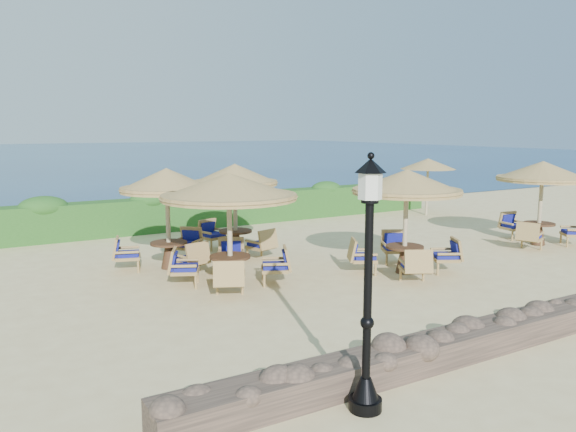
% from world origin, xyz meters
% --- Properties ---
extents(ground, '(120.00, 120.00, 0.00)m').
position_xyz_m(ground, '(0.00, 0.00, 0.00)').
color(ground, beige).
rests_on(ground, ground).
extents(sea, '(160.00, 160.00, 0.00)m').
position_xyz_m(sea, '(0.00, 70.00, 0.00)').
color(sea, navy).
rests_on(sea, ground).
extents(hedge, '(18.00, 0.90, 1.20)m').
position_xyz_m(hedge, '(0.00, 7.20, 0.60)').
color(hedge, '#1C4A17').
rests_on(hedge, ground).
extents(stone_wall, '(15.00, 0.65, 0.44)m').
position_xyz_m(stone_wall, '(0.00, -6.20, 0.22)').
color(stone_wall, brown).
rests_on(stone_wall, ground).
extents(lamp_post, '(0.44, 0.44, 3.31)m').
position_xyz_m(lamp_post, '(-4.80, -6.80, 1.55)').
color(lamp_post, black).
rests_on(lamp_post, ground).
extents(extra_parasol, '(2.30, 2.30, 2.41)m').
position_xyz_m(extra_parasol, '(7.80, 5.20, 2.17)').
color(extra_parasol, tan).
rests_on(extra_parasol, ground).
extents(cafe_set_0, '(3.21, 3.21, 2.65)m').
position_xyz_m(cafe_set_0, '(-3.87, -0.46, 1.92)').
color(cafe_set_0, tan).
rests_on(cafe_set_0, ground).
extents(cafe_set_1, '(2.80, 2.80, 2.65)m').
position_xyz_m(cafe_set_1, '(0.44, -1.67, 1.82)').
color(cafe_set_1, tan).
rests_on(cafe_set_1, ground).
extents(cafe_set_2, '(2.81, 2.82, 2.65)m').
position_xyz_m(cafe_set_2, '(6.48, -1.15, 1.91)').
color(cafe_set_2, tan).
rests_on(cafe_set_2, ground).
extents(cafe_set_3, '(2.70, 2.66, 2.65)m').
position_xyz_m(cafe_set_3, '(-4.61, 1.80, 1.81)').
color(cafe_set_3, tan).
rests_on(cafe_set_3, ground).
extents(cafe_set_4, '(2.50, 2.88, 2.65)m').
position_xyz_m(cafe_set_4, '(-2.36, 2.49, 1.95)').
color(cafe_set_4, tan).
rests_on(cafe_set_4, ground).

